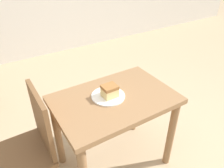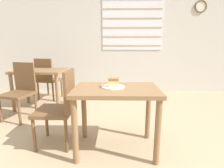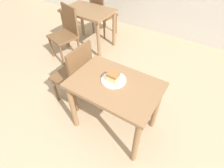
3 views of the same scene
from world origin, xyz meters
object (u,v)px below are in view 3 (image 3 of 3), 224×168
object	(u,v)px
chair_near_window	(75,74)
chair_far_corner	(66,32)
cake_slice	(113,77)
dining_table_near	(115,93)
plate	(114,80)
chair_far_opposite	(102,13)
dining_table_far	(88,17)

from	to	relation	value
chair_near_window	chair_far_corner	world-z (taller)	same
cake_slice	chair_far_corner	bearing A→B (deg)	150.65
dining_table_near	chair_near_window	world-z (taller)	chair_near_window
chair_near_window	plate	bearing A→B (deg)	83.78
chair_near_window	plate	size ratio (longest dim) A/B	3.56
dining_table_near	chair_far_opposite	world-z (taller)	chair_far_opposite
chair_far_opposite	cake_slice	distance (m)	2.34
chair_far_corner	chair_far_opposite	world-z (taller)	same
cake_slice	plate	bearing A→B (deg)	109.18
dining_table_far	chair_far_corner	world-z (taller)	chair_far_corner
chair_far_corner	plate	bearing A→B (deg)	-14.40
chair_far_opposite	dining_table_near	bearing A→B (deg)	140.66
chair_far_corner	dining_table_near	bearing A→B (deg)	-14.82
dining_table_far	plate	size ratio (longest dim) A/B	3.56
dining_table_near	cake_slice	xyz separation A→B (m)	(-0.03, 0.02, 0.19)
dining_table_near	chair_near_window	bearing A→B (deg)	171.14
dining_table_near	chair_far_corner	size ratio (longest dim) A/B	1.01
chair_far_corner	cake_slice	xyz separation A→B (m)	(1.48, -0.83, 0.30)
chair_far_corner	plate	size ratio (longest dim) A/B	3.56
dining_table_far	chair_far_corner	size ratio (longest dim) A/B	1.00
plate	chair_near_window	bearing A→B (deg)	173.78
dining_table_near	chair_far_opposite	distance (m)	2.36
plate	cake_slice	bearing A→B (deg)	-70.82
chair_far_opposite	plate	bearing A→B (deg)	140.51
chair_near_window	chair_far_opposite	bearing A→B (deg)	-154.80
chair_far_opposite	plate	size ratio (longest dim) A/B	3.56
dining_table_near	chair_far_opposite	bearing A→B (deg)	128.38
dining_table_far	chair_far_opposite	distance (m)	0.51
dining_table_far	chair_near_window	distance (m)	1.47
dining_table_near	cake_slice	world-z (taller)	cake_slice
chair_near_window	chair_far_corner	distance (m)	1.15
chair_far_corner	chair_far_opposite	xyz separation A→B (m)	(0.05, 0.99, 0.00)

